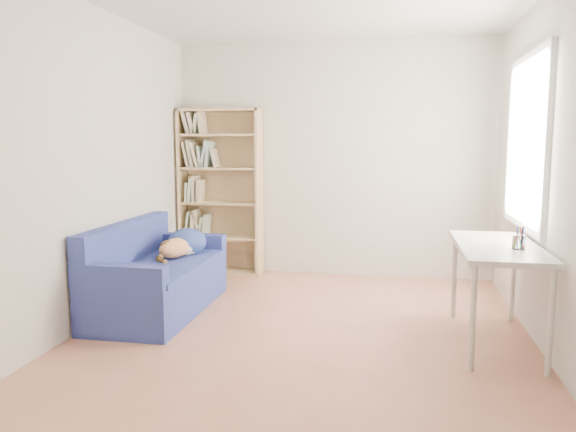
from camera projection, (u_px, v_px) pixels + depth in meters
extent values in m
plane|color=#AD674E|center=(304.00, 331.00, 4.47)|extent=(4.00, 4.00, 0.00)
cube|color=silver|center=(333.00, 160.00, 6.24)|extent=(3.50, 0.04, 2.60)
cube|color=silver|center=(230.00, 190.00, 2.35)|extent=(3.50, 0.04, 2.60)
cube|color=silver|center=(95.00, 166.00, 4.62)|extent=(0.04, 4.00, 2.60)
cube|color=silver|center=(548.00, 170.00, 3.97)|extent=(0.04, 4.00, 2.60)
cube|color=white|center=(529.00, 142.00, 4.53)|extent=(0.01, 1.20, 1.30)
cube|color=navy|center=(160.00, 289.00, 4.99)|extent=(0.76, 1.60, 0.40)
cube|color=navy|center=(126.00, 244.00, 4.99)|extent=(0.15, 1.60, 0.39)
cube|color=navy|center=(188.00, 243.00, 5.66)|extent=(0.76, 0.15, 0.18)
cube|color=navy|center=(119.00, 276.00, 4.24)|extent=(0.76, 0.15, 0.18)
cube|color=navy|center=(161.00, 265.00, 4.96)|extent=(0.75, 1.48, 0.04)
ellipsoid|color=navy|center=(187.00, 242.00, 5.39)|extent=(0.36, 0.40, 0.27)
ellipsoid|color=#BF5715|center=(175.00, 248.00, 5.17)|extent=(0.27, 0.45, 0.17)
ellipsoid|color=silver|center=(186.00, 248.00, 5.28)|extent=(0.15, 0.19, 0.11)
ellipsoid|color=#35250E|center=(169.00, 245.00, 5.12)|extent=(0.16, 0.23, 0.08)
sphere|color=#BF5715|center=(189.00, 238.00, 5.46)|extent=(0.15, 0.15, 0.15)
cone|color=#BF5715|center=(188.00, 230.00, 5.49)|extent=(0.06, 0.07, 0.07)
cone|color=#BF5715|center=(185.00, 231.00, 5.42)|extent=(0.07, 0.07, 0.07)
cylinder|color=green|center=(185.00, 242.00, 5.39)|extent=(0.12, 0.05, 0.12)
cylinder|color=#35250E|center=(162.00, 257.00, 4.94)|extent=(0.09, 0.17, 0.06)
cube|color=tan|center=(183.00, 191.00, 6.45)|extent=(0.03, 0.29, 1.86)
cube|color=tan|center=(259.00, 193.00, 6.28)|extent=(0.03, 0.29, 1.86)
cube|color=tan|center=(219.00, 110.00, 6.24)|extent=(0.93, 0.29, 0.03)
cube|color=tan|center=(222.00, 271.00, 6.48)|extent=(0.93, 0.29, 0.03)
cube|color=tan|center=(224.00, 191.00, 6.49)|extent=(0.93, 0.02, 1.86)
cube|color=silver|center=(498.00, 247.00, 4.13)|extent=(0.58, 1.26, 0.04)
cylinder|color=silver|center=(513.00, 280.00, 4.70)|extent=(0.04, 0.04, 0.71)
cylinder|color=silver|center=(551.00, 323.00, 3.57)|extent=(0.04, 0.04, 0.71)
cylinder|color=silver|center=(454.00, 277.00, 4.78)|extent=(0.04, 0.04, 0.71)
cylinder|color=silver|center=(473.00, 319.00, 3.66)|extent=(0.04, 0.04, 0.71)
cylinder|color=white|center=(519.00, 242.00, 3.95)|extent=(0.09, 0.09, 0.10)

